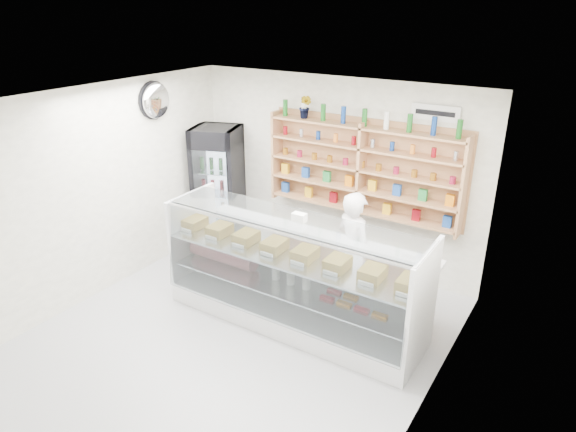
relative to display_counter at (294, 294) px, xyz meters
The scene contains 8 objects.
room 1.32m from the display_counter, 117.51° to the right, with size 5.00×5.00×5.00m.
display_counter is the anchor object (origin of this frame).
shop_worker 0.93m from the display_counter, 55.91° to the left, with size 0.58×0.38×1.60m, color white.
drinks_cooler 2.66m from the display_counter, 149.88° to the left, with size 0.89×0.88×1.95m.
wall_shelving 2.00m from the display_counter, 86.04° to the left, with size 2.84×0.28×1.33m.
potted_plant 2.66m from the display_counter, 116.81° to the left, with size 0.18×0.15×0.33m, color #1E6626.
security_mirror 3.32m from the display_counter, 170.00° to the left, with size 0.15×0.50×0.50m, color silver.
wall_sign 2.87m from the display_counter, 59.59° to the left, with size 0.62×0.03×0.20m, color white.
Camera 1 is at (3.27, -3.93, 3.75)m, focal length 32.00 mm.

